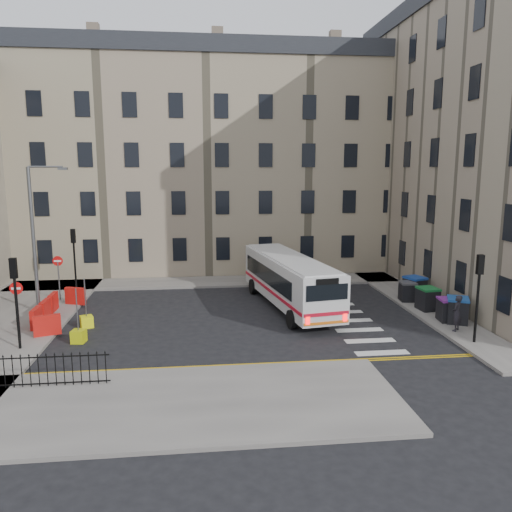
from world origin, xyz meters
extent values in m
plane|color=black|center=(0.00, 0.00, 0.00)|extent=(120.00, 120.00, 0.00)
cube|color=slate|center=(-6.00, 8.60, 0.07)|extent=(36.00, 3.20, 0.15)
cube|color=slate|center=(9.00, 4.00, 0.07)|extent=(2.40, 26.00, 0.15)
cube|color=slate|center=(-14.00, 1.00, 0.07)|extent=(6.00, 22.00, 0.15)
cube|color=slate|center=(-7.00, -10.00, 0.07)|extent=(20.00, 6.00, 0.15)
cube|color=gray|center=(-7.00, 15.50, 8.00)|extent=(38.00, 10.50, 16.00)
cube|color=black|center=(-7.00, 15.50, 16.60)|extent=(38.30, 10.80, 1.20)
cylinder|color=black|center=(8.60, -5.50, 1.75)|extent=(0.12, 0.12, 3.20)
cube|color=black|center=(8.60, -5.50, 3.80)|extent=(0.28, 0.22, 0.90)
cylinder|color=black|center=(-12.00, 6.50, 1.75)|extent=(0.12, 0.12, 3.20)
cube|color=black|center=(-12.00, 6.50, 3.80)|extent=(0.28, 0.22, 0.90)
cylinder|color=black|center=(-12.00, -4.00, 1.75)|extent=(0.12, 0.12, 3.20)
cube|color=black|center=(-12.00, -4.00, 3.80)|extent=(0.28, 0.22, 0.90)
cylinder|color=#595B5E|center=(-13.00, 2.00, 4.15)|extent=(0.20, 0.20, 8.00)
cube|color=#595B5E|center=(-13.00, 2.00, 8.22)|extent=(0.50, 0.22, 0.14)
cylinder|color=#595B5E|center=(-12.50, 4.50, 1.35)|extent=(0.08, 0.08, 2.40)
cube|color=red|center=(-12.50, 4.50, 2.85)|extent=(0.60, 0.04, 0.60)
cylinder|color=#595B5E|center=(-12.50, -2.50, 1.35)|extent=(0.08, 0.08, 2.40)
cube|color=red|center=(-12.50, -2.50, 2.85)|extent=(0.60, 0.04, 0.60)
cube|color=red|center=(-12.20, -1.00, 0.65)|extent=(0.25, 1.25, 1.00)
cube|color=red|center=(-12.20, 0.50, 0.65)|extent=(0.25, 1.25, 1.00)
cube|color=red|center=(-12.20, 2.00, 0.65)|extent=(0.25, 1.25, 1.00)
cube|color=red|center=(-11.30, 3.30, 0.65)|extent=(1.26, 0.66, 1.00)
cube|color=red|center=(-11.30, -2.30, 0.65)|extent=(1.26, 0.66, 1.00)
cube|color=black|center=(-11.25, -8.20, 0.25)|extent=(7.80, 0.04, 0.04)
cube|color=silver|center=(1.21, 1.75, 1.71)|extent=(4.16, 11.02, 2.45)
cube|color=black|center=(-0.08, 2.04, 1.91)|extent=(1.45, 8.51, 0.98)
cube|color=black|center=(2.35, 2.44, 1.91)|extent=(1.45, 8.51, 0.98)
cube|color=black|center=(0.34, 7.07, 1.96)|extent=(2.13, 0.41, 1.08)
cube|color=black|center=(2.08, -3.57, 2.20)|extent=(2.13, 0.41, 0.78)
cube|color=#B60F22|center=(-0.01, 1.55, 1.13)|extent=(1.75, 10.43, 0.18)
cube|color=#B60F22|center=(2.43, 1.95, 1.13)|extent=(1.75, 10.43, 0.18)
cube|color=#FF0C0C|center=(1.12, -3.74, 0.88)|extent=(0.22, 0.08, 0.39)
cube|color=#FF0C0C|center=(3.05, -3.42, 0.88)|extent=(0.22, 0.08, 0.39)
cylinder|color=black|center=(-0.58, 5.13, 0.49)|extent=(0.43, 1.01, 0.98)
cylinder|color=black|center=(1.83, 5.52, 0.49)|extent=(0.43, 1.01, 0.98)
cylinder|color=black|center=(0.62, -2.21, 0.49)|extent=(0.43, 1.01, 0.98)
cylinder|color=black|center=(3.04, -1.81, 0.49)|extent=(0.43, 1.01, 0.98)
cube|color=black|center=(9.30, -2.60, 0.75)|extent=(1.38, 1.46, 1.20)
cube|color=#1B4A95|center=(9.30, -2.60, 1.41)|extent=(1.45, 1.53, 0.13)
cube|color=black|center=(8.94, -2.29, 0.70)|extent=(1.02, 1.15, 1.10)
cube|color=#742280|center=(8.94, -2.29, 1.31)|extent=(1.08, 1.20, 0.11)
cube|color=black|center=(8.83, -0.15, 0.73)|extent=(1.06, 1.20, 1.16)
cube|color=#176B2F|center=(8.83, -0.15, 1.37)|extent=(1.12, 1.25, 0.12)
cube|color=black|center=(8.50, 1.87, 0.68)|extent=(0.98, 1.10, 1.05)
cube|color=#3E3E40|center=(8.50, 1.87, 1.26)|extent=(1.03, 1.15, 0.11)
cube|color=black|center=(9.22, 2.48, 0.75)|extent=(1.31, 1.41, 1.20)
cube|color=navy|center=(9.22, 2.48, 1.41)|extent=(1.38, 1.48, 0.12)
imported|color=black|center=(8.57, -3.86, 1.05)|extent=(0.77, 0.77, 1.80)
cube|color=#E9ED0D|center=(-9.79, -0.81, 0.30)|extent=(0.78, 0.78, 0.60)
cube|color=#BEC80B|center=(-9.67, -3.08, 0.30)|extent=(0.68, 0.68, 0.60)
camera|label=1|loc=(-3.92, -26.24, 8.07)|focal=35.00mm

